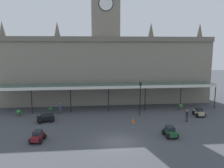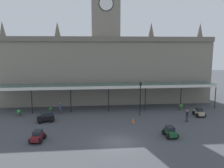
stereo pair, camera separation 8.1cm
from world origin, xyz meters
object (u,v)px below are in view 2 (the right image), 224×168
planter_near_kerb (51,110)px  planter_forecourt_centre (181,107)px  car_black_estate (46,118)px  victorian_lamppost (140,95)px  car_beige_sedan (199,113)px  car_green_sedan (170,132)px  car_maroon_sedan (38,137)px  pedestrian_near_entrance (60,108)px  traffic_cone (133,120)px  planter_by_canopy (19,113)px  pedestrian_beside_cars (187,115)px

planter_near_kerb → planter_forecourt_centre: bearing=0.1°
car_black_estate → victorian_lamppost: 13.62m
car_beige_sedan → victorian_lamppost: 8.97m
car_green_sedan → car_maroon_sedan: (-14.59, 0.14, 0.00)m
car_black_estate → planter_near_kerb: bearing=90.0°
pedestrian_near_entrance → planter_forecourt_centre: 19.03m
car_green_sedan → car_maroon_sedan: same height
traffic_cone → planter_forecourt_centre: bearing=32.1°
planter_forecourt_centre → car_beige_sedan: bearing=-69.9°
car_beige_sedan → pedestrian_near_entrance: bearing=171.1°
pedestrian_near_entrance → victorian_lamppost: 12.18m
traffic_cone → planter_by_canopy: size_ratio=0.73×
car_green_sedan → pedestrian_near_entrance: bearing=142.4°
car_green_sedan → pedestrian_beside_cars: 6.28m
pedestrian_beside_cars → planter_by_canopy: (-23.34, 4.93, -0.42)m
car_green_sedan → car_maroon_sedan: size_ratio=0.97×
planter_by_canopy → planter_near_kerb: (4.43, 0.97, 0.00)m
traffic_cone → planter_by_canopy: 16.70m
pedestrian_near_entrance → planter_by_canopy: (-5.87, -0.64, -0.42)m
planter_forecourt_centre → planter_near_kerb: size_ratio=1.00×
car_black_estate → car_green_sedan: bearing=-24.0°
pedestrian_beside_cars → pedestrian_near_entrance: (-17.47, 5.56, 0.00)m
car_green_sedan → car_black_estate: bearing=156.0°
car_black_estate → car_beige_sedan: bearing=1.4°
pedestrian_beside_cars → planter_by_canopy: size_ratio=1.74×
planter_near_kerb → pedestrian_beside_cars: bearing=-17.3°
victorian_lamppost → car_black_estate: bearing=-172.5°
pedestrian_near_entrance → victorian_lamppost: (11.82, -1.97, 2.20)m
victorian_lamppost → planter_near_kerb: bearing=170.1°
car_beige_sedan → car_maroon_sedan: 22.60m
car_maroon_sedan → car_black_estate: bearing=92.6°
victorian_lamppost → traffic_cone: 4.51m
planter_forecourt_centre → planter_near_kerb: same height
car_black_estate → traffic_cone: (11.64, -1.43, -0.22)m
planter_by_canopy → car_maroon_sedan: bearing=-63.8°
victorian_lamppost → pedestrian_beside_cars: bearing=-32.4°
car_black_estate → traffic_cone: size_ratio=3.45×
planter_near_kerb → traffic_cone: bearing=-25.2°
victorian_lamppost → pedestrian_near_entrance: bearing=170.5°
car_beige_sedan → pedestrian_beside_cars: pedestrian_beside_cars is taller
pedestrian_near_entrance → planter_by_canopy: size_ratio=1.74×
car_maroon_sedan → pedestrian_beside_cars: pedestrian_beside_cars is taller
car_maroon_sedan → traffic_cone: 12.43m
pedestrian_near_entrance → car_black_estate: bearing=-111.2°
car_maroon_sedan → planter_near_kerb: bearing=91.6°
car_maroon_sedan → traffic_cone: bearing=24.1°
car_black_estate → car_beige_sedan: size_ratio=1.15×
car_beige_sedan → pedestrian_near_entrance: 20.57m
planter_by_canopy → planter_near_kerb: size_ratio=1.00×
car_green_sedan → planter_forecourt_centre: (5.58, 10.74, -0.01)m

